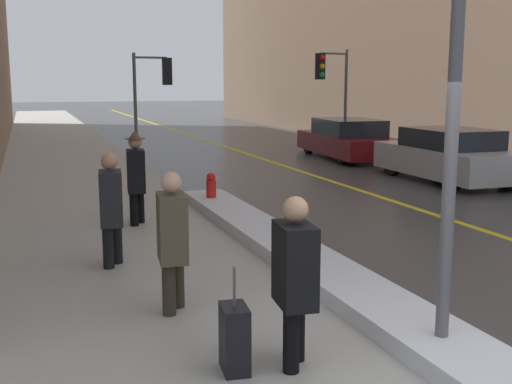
# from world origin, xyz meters

# --- Properties ---
(sidewalk_slab) EXTENTS (4.00, 80.00, 0.01)m
(sidewalk_slab) POSITION_xyz_m (-2.00, 15.00, 0.01)
(sidewalk_slab) COLOR #9E9B93
(sidewalk_slab) RESTS_ON ground
(road_centre_stripe) EXTENTS (0.16, 80.00, 0.00)m
(road_centre_stripe) POSITION_xyz_m (4.00, 15.00, 0.00)
(road_centre_stripe) COLOR gold
(road_centre_stripe) RESTS_ON ground
(snow_bank_curb) EXTENTS (0.85, 9.75, 0.20)m
(snow_bank_curb) POSITION_xyz_m (0.25, 4.41, 0.10)
(snow_bank_curb) COLOR silver
(snow_bank_curb) RESTS_ON ground
(lamp_post) EXTENTS (0.28, 0.28, 4.64)m
(lamp_post) POSITION_xyz_m (0.26, 0.76, 2.80)
(lamp_post) COLOR #515156
(lamp_post) RESTS_ON ground
(traffic_light_near) EXTENTS (1.31, 0.32, 3.44)m
(traffic_light_near) POSITION_xyz_m (0.90, 17.67, 2.48)
(traffic_light_near) COLOR #515156
(traffic_light_near) RESTS_ON ground
(traffic_light_far) EXTENTS (1.31, 0.41, 3.63)m
(traffic_light_far) POSITION_xyz_m (6.94, 16.79, 2.62)
(traffic_light_far) COLOR #515156
(traffic_light_far) RESTS_ON ground
(pedestrian_in_glasses) EXTENTS (0.35, 0.53, 1.54)m
(pedestrian_in_glasses) POSITION_xyz_m (-1.11, 1.00, 0.86)
(pedestrian_in_glasses) COLOR black
(pedestrian_in_glasses) RESTS_ON ground
(pedestrian_trailing) EXTENTS (0.35, 0.53, 1.56)m
(pedestrian_trailing) POSITION_xyz_m (-1.82, 2.72, 0.87)
(pedestrian_trailing) COLOR #2A241B
(pedestrian_trailing) RESTS_ON ground
(pedestrian_with_shoulder_bag) EXTENTS (0.35, 0.73, 1.56)m
(pedestrian_with_shoulder_bag) POSITION_xyz_m (-2.22, 4.74, 0.87)
(pedestrian_with_shoulder_bag) COLOR black
(pedestrian_with_shoulder_bag) RESTS_ON ground
(pedestrian_in_fedora) EXTENTS (0.36, 0.54, 1.67)m
(pedestrian_in_fedora) POSITION_xyz_m (-1.48, 7.21, 0.91)
(pedestrian_in_fedora) COLOR black
(pedestrian_in_fedora) RESTS_ON ground
(parked_car_silver) EXTENTS (1.91, 4.32, 1.34)m
(parked_car_silver) POSITION_xyz_m (6.81, 9.70, 0.64)
(parked_car_silver) COLOR #B2B2B7
(parked_car_silver) RESTS_ON ground
(parked_car_maroon) EXTENTS (2.25, 5.03, 1.29)m
(parked_car_maroon) POSITION_xyz_m (6.75, 15.04, 0.61)
(parked_car_maroon) COLOR #600F14
(parked_car_maroon) RESTS_ON ground
(rolling_suitcase) EXTENTS (0.26, 0.38, 0.95)m
(rolling_suitcase) POSITION_xyz_m (-1.64, 1.09, 0.30)
(rolling_suitcase) COLOR black
(rolling_suitcase) RESTS_ON ground
(fire_hydrant) EXTENTS (0.20, 0.20, 0.70)m
(fire_hydrant) POSITION_xyz_m (0.19, 8.36, 0.35)
(fire_hydrant) COLOR red
(fire_hydrant) RESTS_ON ground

